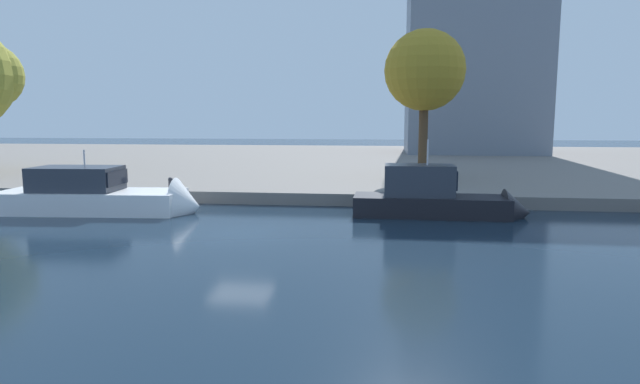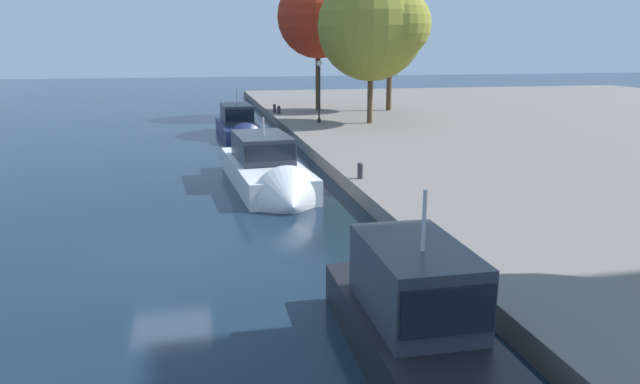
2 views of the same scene
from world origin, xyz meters
name	(u,v)px [view 2 (image 2 of 2)]	position (x,y,z in m)	size (l,w,h in m)	color
ground_plane	(167,255)	(0.00, 0.00, 0.00)	(220.00, 220.00, 0.00)	#142333
motor_yacht_0	(239,129)	(-24.17, 4.14, 0.56)	(9.59, 2.93, 4.36)	navy
motor_yacht_1	(268,174)	(-8.23, 4.23, 0.64)	(10.25, 3.63, 4.23)	white
motor_yacht_2	(432,353)	(8.45, 5.28, 0.64)	(8.34, 2.43, 4.56)	black
mooring_bollard_0	(279,109)	(-32.31, 8.21, 1.04)	(0.32, 0.32, 0.70)	#2D2D33
mooring_bollard_1	(360,170)	(-6.34, 8.08, 1.06)	(0.26, 0.26, 0.72)	#2D2D33
mooring_bollard_2	(275,108)	(-33.16, 7.95, 1.09)	(0.26, 0.26, 0.78)	#2D2D33
lamp_post	(319,84)	(-25.83, 10.39, 3.59)	(0.41, 0.41, 4.63)	black
tree_1	(322,16)	(-34.82, 12.58, 8.94)	(7.41, 7.29, 11.84)	#4C3823
tree_2	(387,19)	(-33.27, 18.14, 8.66)	(5.86, 5.86, 10.94)	#4C3823
tree_3	(374,27)	(-24.27, 14.17, 7.74)	(7.92, 7.92, 11.05)	#4C3823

